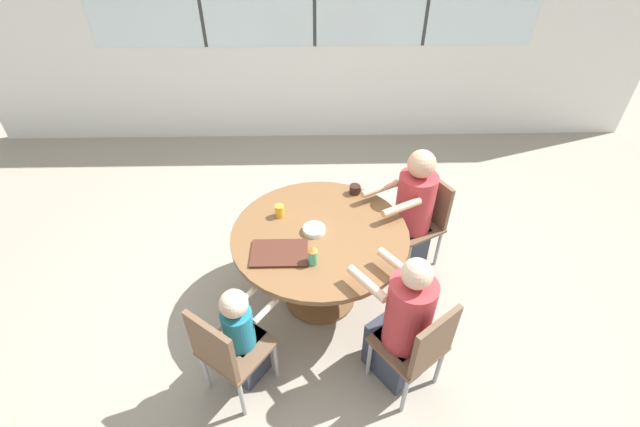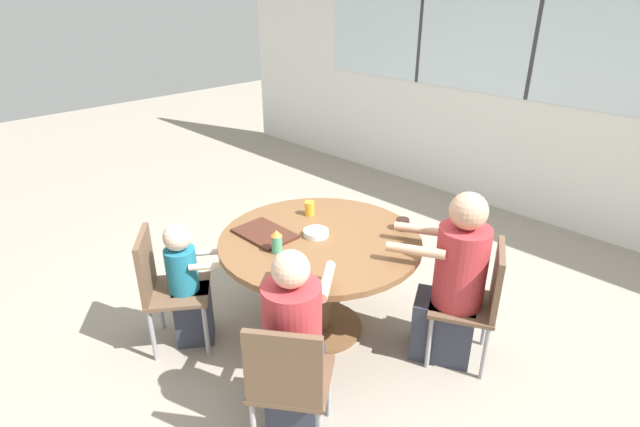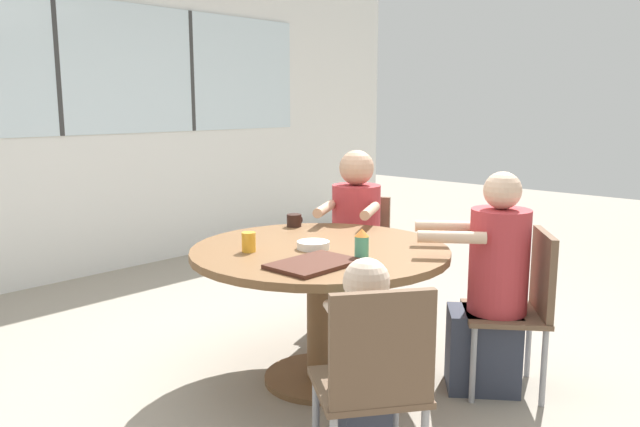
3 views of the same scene
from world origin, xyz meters
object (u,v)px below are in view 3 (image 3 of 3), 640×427
object	(u,v)px
chair_for_toddler	(375,375)
person_man_blue_shirt	(491,293)
juice_glass	(249,242)
chair_for_man_blue_shirt	(524,298)
person_woman_green_shirt	(355,248)
bowl_white_shallow	(313,245)
sippy_cup	(362,244)
person_toddler	(364,374)
coffee_mug	(294,220)
chair_for_woman_green_shirt	(360,248)

from	to	relation	value
chair_for_toddler	person_man_blue_shirt	world-z (taller)	person_man_blue_shirt
person_man_blue_shirt	juice_glass	bearing A→B (deg)	96.07
chair_for_man_blue_shirt	juice_glass	distance (m)	1.43
person_woman_green_shirt	bowl_white_shallow	world-z (taller)	person_woman_green_shirt
chair_for_man_blue_shirt	juice_glass	world-z (taller)	chair_for_man_blue_shirt
sippy_cup	juice_glass	world-z (taller)	sippy_cup
person_toddler	bowl_white_shallow	size ratio (longest dim) A/B	5.36
person_man_blue_shirt	coffee_mug	size ratio (longest dim) A/B	11.99
coffee_mug	person_toddler	bearing A→B (deg)	-124.46
person_man_blue_shirt	chair_for_toddler	bearing A→B (deg)	150.22
juice_glass	bowl_white_shallow	bearing A→B (deg)	-36.22
person_man_blue_shirt	juice_glass	distance (m)	1.27
chair_for_woman_green_shirt	person_man_blue_shirt	bearing A→B (deg)	133.80
person_man_blue_shirt	person_toddler	size ratio (longest dim) A/B	1.26
sippy_cup	juice_glass	xyz separation A→B (m)	(-0.26, 0.53, -0.03)
person_toddler	sippy_cup	xyz separation A→B (m)	(0.47, 0.39, 0.38)
chair_for_man_blue_shirt	person_man_blue_shirt	xyz separation A→B (m)	(-0.10, 0.13, 0.02)
person_man_blue_shirt	person_toddler	world-z (taller)	person_man_blue_shirt
person_man_blue_shirt	sippy_cup	size ratio (longest dim) A/B	7.47
chair_for_woman_green_shirt	sippy_cup	xyz separation A→B (m)	(-0.98, -0.81, 0.32)
chair_for_woman_green_shirt	chair_for_man_blue_shirt	xyz separation A→B (m)	(-0.31, -1.32, 0.00)
bowl_white_shallow	sippy_cup	bearing A→B (deg)	-92.12
juice_glass	bowl_white_shallow	distance (m)	0.33
chair_for_toddler	person_toddler	world-z (taller)	person_toddler
bowl_white_shallow	chair_for_toddler	bearing A→B (deg)	-124.04
chair_for_man_blue_shirt	chair_for_toddler	distance (m)	1.24
chair_for_toddler	person_toddler	bearing A→B (deg)	90.00
sippy_cup	chair_for_woman_green_shirt	bearing A→B (deg)	39.35
chair_for_woman_green_shirt	chair_for_man_blue_shirt	bearing A→B (deg)	139.47
chair_for_woman_green_shirt	person_man_blue_shirt	size ratio (longest dim) A/B	0.74
person_man_blue_shirt	bowl_white_shallow	world-z (taller)	person_man_blue_shirt
person_woman_green_shirt	person_man_blue_shirt	size ratio (longest dim) A/B	1.03
chair_for_toddler	person_man_blue_shirt	distance (m)	1.15
chair_for_man_blue_shirt	chair_for_toddler	size ratio (longest dim) A/B	1.00
bowl_white_shallow	chair_for_man_blue_shirt	bearing A→B (deg)	-51.81
coffee_mug	sippy_cup	world-z (taller)	sippy_cup
person_man_blue_shirt	sippy_cup	world-z (taller)	person_man_blue_shirt
chair_for_man_blue_shirt	bowl_white_shallow	xyz separation A→B (m)	(-0.67, 0.85, 0.26)
person_woman_green_shirt	sippy_cup	bearing A→B (deg)	103.56
chair_for_woman_green_shirt	person_woman_green_shirt	bearing A→B (deg)	90.00
chair_for_man_blue_shirt	person_toddler	distance (m)	1.16
chair_for_woman_green_shirt	juice_glass	world-z (taller)	chair_for_woman_green_shirt
juice_glass	chair_for_man_blue_shirt	bearing A→B (deg)	-48.16
chair_for_man_blue_shirt	bowl_white_shallow	bearing A→B (deg)	91.71
chair_for_toddler	coffee_mug	xyz separation A→B (m)	(0.92, 1.34, 0.28)
juice_glass	sippy_cup	bearing A→B (deg)	-64.09
sippy_cup	bowl_white_shallow	xyz separation A→B (m)	(0.01, 0.33, -0.06)
sippy_cup	person_toddler	bearing A→B (deg)	-139.99
person_man_blue_shirt	bowl_white_shallow	distance (m)	0.94
chair_for_toddler	juice_glass	size ratio (longest dim) A/B	8.42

